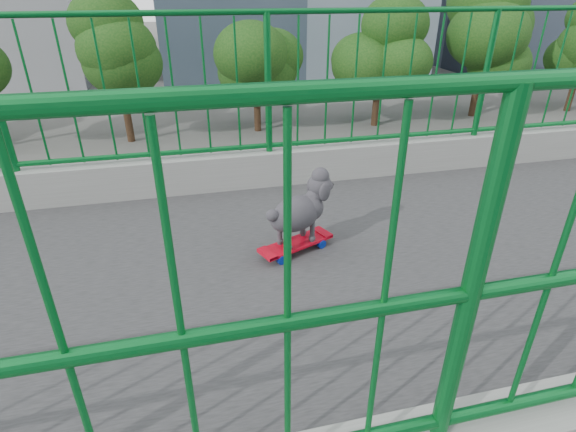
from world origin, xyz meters
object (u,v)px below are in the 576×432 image
Objects in this scene: car_4 at (306,156)px; poodle at (300,209)px; car_1 at (169,281)px; car_3 at (464,167)px; car_0 at (233,346)px; skateboard at (296,244)px; car_5 at (174,356)px.

poodle is at bearing 164.03° from car_4.
car_1 is 15.45m from car_3.
poodle is 0.11× the size of car_0.
car_1 is at bearing 144.14° from car_4.
car_0 is at bearing 157.14° from car_4.
skateboard is 0.13× the size of car_1.
skateboard is at bearing 163.96° from car_4.
car_0 reaches higher than car_1.
skateboard reaches higher than car_3.
car_1 is (-8.98, -1.60, -6.35)m from skateboard.
car_0 is at bearing 90.00° from car_5.
car_5 reaches higher than car_3.
car_0 is 1.05× the size of car_1.
skateboard is at bearing 10.11° from car_1.
car_1 reaches higher than car_3.
poodle is 11.25m from car_1.
car_0 reaches higher than car_5.
car_1 is at bearing -177.61° from car_5.
car_5 is (0.00, -1.41, -0.01)m from car_0.
car_1 is (-3.20, -1.54, -0.06)m from car_0.
car_4 is at bearing 65.80° from car_3.
car_3 is at bearing 118.28° from skateboard.
poodle is at bearing 90.00° from skateboard.
car_3 is at bearing 124.58° from car_5.
poodle reaches higher than car_5.
poodle is 0.11× the size of car_5.
poodle reaches higher than car_1.
poodle is at bearing 10.28° from car_1.
car_3 is at bearing 127.49° from car_0.
poodle is 0.12× the size of car_4.
skateboard is at bearing 14.25° from car_5.
car_5 is (-5.76, -1.49, -6.55)m from poodle.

